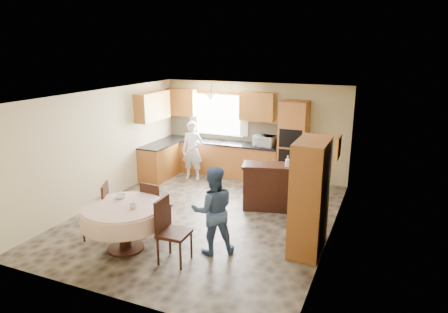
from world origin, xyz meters
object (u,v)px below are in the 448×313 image
Objects in this scene: oven_tower at (293,143)px; person_sink at (192,151)px; chair_left at (100,208)px; chair_right at (169,227)px; cupboard at (310,196)px; sideboard at (273,188)px; dining_table at (124,215)px; chair_back at (154,205)px; person_dining at (213,210)px.

person_sink is (-2.50, -0.62, -0.29)m from oven_tower.
chair_left is 1.63m from chair_right.
cupboard is 1.81× the size of chair_right.
person_sink is (-2.51, 1.13, 0.30)m from sideboard.
dining_table is 1.32× the size of chair_right.
sideboard is 1.21× the size of chair_right.
chair_back is at bearing -170.89° from cupboard.
cupboard is at bearing 78.92° from chair_left.
oven_tower reaches higher than dining_table.
chair_left is at bearing 161.93° from dining_table.
cupboard reaches higher than sideboard.
person_dining reaches higher than chair_left.
dining_table is at bearing 86.66° from chair_back.
dining_table is at bearing -156.88° from cupboard.
cupboard reaches higher than chair_back.
dining_table is 1.39× the size of chair_left.
person_dining reaches higher than chair_back.
dining_table is 0.91m from chair_right.
chair_back is 0.64× the size of person_sink.
dining_table is (-1.82, -4.47, -0.43)m from oven_tower.
person_dining is (-1.45, -0.72, -0.21)m from cupboard.
chair_left is at bearing -149.63° from sideboard.
chair_right reaches higher than chair_back.
sideboard is 1.90m from cupboard.
chair_back is at bearing -43.80° from person_dining.
chair_left is 2.16m from person_dining.
chair_left is 3.63m from person_sink.
person_sink is at bearing 141.54° from sideboard.
chair_back is (0.09, 0.79, -0.09)m from dining_table.
chair_left is at bearing -164.34° from cupboard.
person_sink is at bearing 20.01° from chair_right.
chair_right is 0.70× the size of person_sink.
cupboard is at bearing 23.12° from dining_table.
chair_back is (-1.73, -3.69, -0.52)m from oven_tower.
chair_right reaches higher than dining_table.
chair_right is at bearing -101.45° from oven_tower.
chair_back is at bearing 83.34° from dining_table.
person_sink is 1.01× the size of person_dining.
person_dining is at bearing -66.60° from person_sink.
chair_back is (-2.80, -0.45, -0.43)m from cupboard.
chair_back is 1.39m from person_dining.
chair_back reaches higher than dining_table.
cupboard is 1.64m from person_dining.
chair_back is at bearing -115.11° from oven_tower.
dining_table is at bearing -88.94° from person_sink.
dining_table is 0.93× the size of person_dining.
oven_tower is 1.63× the size of sideboard.
cupboard is (1.06, -1.49, 0.51)m from sideboard.
sideboard is (0.01, -1.75, -0.60)m from oven_tower.
chair_left is at bearing -24.74° from person_dining.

